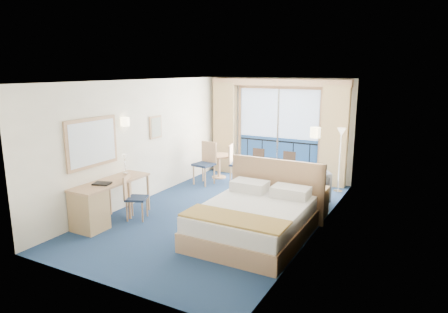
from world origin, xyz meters
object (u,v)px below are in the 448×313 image
desk_chair (133,195)px  desk (94,205)px  bed (255,219)px  round_table (219,160)px  floor_lamp (341,144)px  armchair (308,185)px  nightstand (315,201)px  table_chair_b (206,160)px  table_chair_a (235,161)px

desk_chair → desk: bearing=132.3°
bed → round_table: 4.03m
bed → round_table: bed is taller
bed → round_table: size_ratio=3.21×
bed → desk_chair: size_ratio=2.55×
bed → floor_lamp: bearing=78.2°
armchair → bed: bearing=52.7°
desk_chair → round_table: (-0.00, 3.51, -0.02)m
armchair → floor_lamp: floor_lamp is taller
desk → desk_chair: desk_chair is taller
nightstand → armchair: bearing=117.3°
bed → nightstand: bed is taller
armchair → table_chair_b: size_ratio=0.78×
armchair → table_chair_a: (-2.18, 0.69, 0.17)m
floor_lamp → nightstand: bearing=-91.8°
table_chair_b → armchair: bearing=4.1°
round_table → table_chair_a: bearing=-13.7°
nightstand → floor_lamp: size_ratio=0.38×
bed → desk_chair: bed is taller
bed → armchair: size_ratio=2.70×
nightstand → round_table: bearing=153.1°
table_chair_a → desk_chair: bearing=154.5°
floor_lamp → table_chair_b: size_ratio=1.44×
table_chair_a → floor_lamp: bearing=-98.5°
desk → floor_lamp: bearing=51.6°
nightstand → table_chair_a: bearing=150.5°
table_chair_a → table_chair_b: bearing=115.5°
desk_chair → round_table: 3.51m
desk → table_chair_b: bearing=85.1°
round_table → table_chair_b: bearing=-91.7°
nightstand → armchair: (-0.39, 0.76, 0.09)m
nightstand → desk_chair: bearing=-148.4°
round_table → table_chair_a: (0.56, -0.14, 0.07)m
desk_chair → table_chair_a: 3.42m
desk → round_table: (0.33, 4.20, 0.04)m
desk_chair → table_chair_b: bearing=-21.7°
floor_lamp → table_chair_b: floor_lamp is taller
bed → desk: size_ratio=1.34×
floor_lamp → round_table: size_ratio=2.20×
desk_chair → bed: bearing=-104.3°
table_chair_b → nightstand: bearing=-8.8°
floor_lamp → table_chair_b: (-3.20, -0.87, -0.57)m
round_table → table_chair_b: size_ratio=0.65×
nightstand → desk: (-3.45, -2.62, 0.14)m
desk_chair → round_table: bearing=-22.1°
desk → round_table: 4.22m
desk_chair → round_table: desk_chair is taller
floor_lamp → round_table: floor_lamp is taller
desk → table_chair_b: (0.31, 3.56, 0.17)m
bed → armchair: bed is taller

